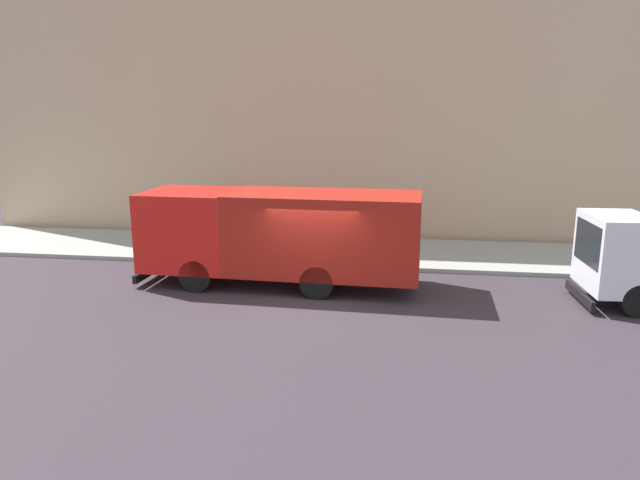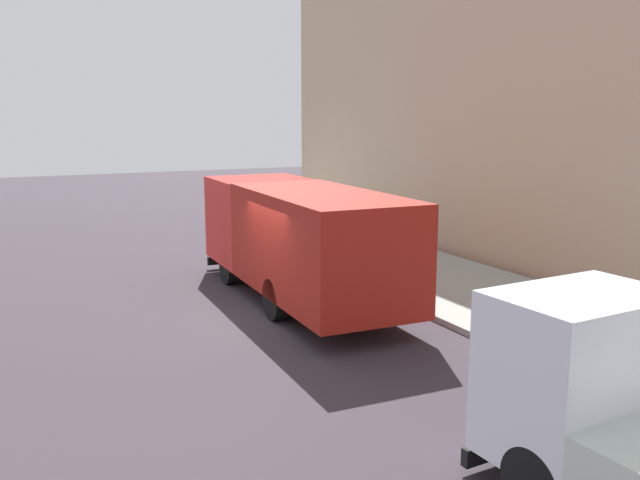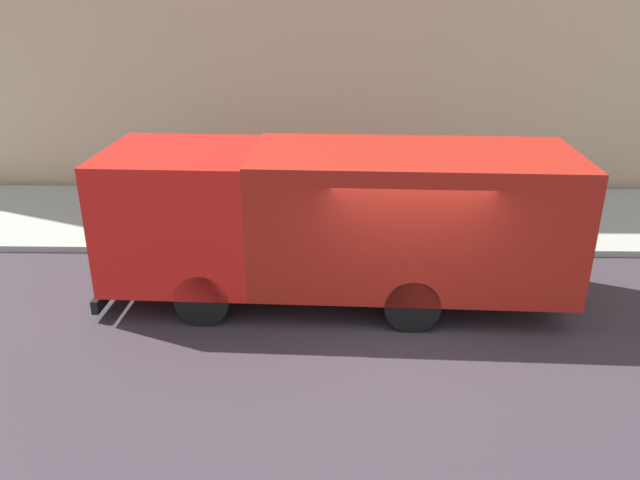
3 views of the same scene
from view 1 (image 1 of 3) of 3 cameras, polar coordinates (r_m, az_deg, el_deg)
The scene contains 6 objects.
ground at distance 16.14m, azimuth -0.68°, elevation -5.69°, with size 80.00×80.00×0.00m, color #352D35.
sidewalk at distance 21.04m, azimuth 1.50°, elevation -1.09°, with size 4.34×30.00×0.14m, color #979D94.
building_facade at distance 23.10m, azimuth 2.40°, elevation 14.62°, with size 0.50×30.00×11.72m, color tan.
large_utility_truck at distance 16.97m, azimuth -3.96°, elevation 0.75°, with size 2.78×8.27×2.77m.
pedestrian_walking at distance 22.72m, azimuth -9.12°, elevation 2.26°, with size 0.47×0.47×1.67m.
traffic_cone_orange at distance 21.04m, azimuth -13.01°, elevation -0.21°, with size 0.51×0.51×0.73m, color orange.
Camera 1 is at (-15.12, -2.39, 5.11)m, focal length 32.57 mm.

